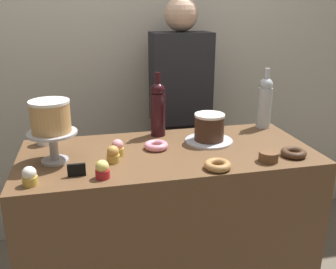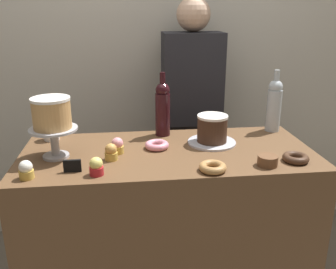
% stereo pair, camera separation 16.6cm
% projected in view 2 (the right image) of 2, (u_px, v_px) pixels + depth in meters
% --- Properties ---
extents(back_wall, '(6.00, 0.05, 2.60)m').
position_uv_depth(back_wall, '(152.00, 46.00, 2.39)').
color(back_wall, '#BCB7A8').
rests_on(back_wall, ground_plane).
extents(display_counter, '(1.34, 0.60, 0.91)m').
position_uv_depth(display_counter, '(168.00, 235.00, 1.84)').
color(display_counter, brown).
rests_on(display_counter, ground_plane).
extents(cake_stand_pedestal, '(0.21, 0.21, 0.14)m').
position_uv_depth(cake_stand_pedestal, '(54.00, 138.00, 1.59)').
color(cake_stand_pedestal, '#B2B2B7').
rests_on(cake_stand_pedestal, display_counter).
extents(white_layer_cake, '(0.16, 0.16, 0.13)m').
position_uv_depth(white_layer_cake, '(52.00, 113.00, 1.56)').
color(white_layer_cake, tan).
rests_on(white_layer_cake, cake_stand_pedestal).
extents(silver_serving_platter, '(0.23, 0.23, 0.01)m').
position_uv_depth(silver_serving_platter, '(212.00, 142.00, 1.79)').
color(silver_serving_platter, silver).
rests_on(silver_serving_platter, display_counter).
extents(chocolate_round_cake, '(0.15, 0.15, 0.13)m').
position_uv_depth(chocolate_round_cake, '(212.00, 128.00, 1.76)').
color(chocolate_round_cake, '#3D2619').
rests_on(chocolate_round_cake, silver_serving_platter).
extents(wine_bottle_clear, '(0.08, 0.08, 0.33)m').
position_uv_depth(wine_bottle_clear, '(274.00, 104.00, 1.93)').
color(wine_bottle_clear, '#B2BCC1').
rests_on(wine_bottle_clear, display_counter).
extents(wine_bottle_dark_red, '(0.08, 0.08, 0.33)m').
position_uv_depth(wine_bottle_dark_red, '(163.00, 108.00, 1.86)').
color(wine_bottle_dark_red, black).
rests_on(wine_bottle_dark_red, display_counter).
extents(cupcake_vanilla, '(0.06, 0.06, 0.07)m').
position_uv_depth(cupcake_vanilla, '(26.00, 170.00, 1.41)').
color(cupcake_vanilla, gold).
rests_on(cupcake_vanilla, display_counter).
extents(cupcake_caramel, '(0.06, 0.06, 0.07)m').
position_uv_depth(cupcake_caramel, '(111.00, 152.00, 1.58)').
color(cupcake_caramel, gold).
rests_on(cupcake_caramel, display_counter).
extents(cupcake_strawberry, '(0.06, 0.06, 0.07)m').
position_uv_depth(cupcake_strawberry, '(117.00, 146.00, 1.66)').
color(cupcake_strawberry, gold).
rests_on(cupcake_strawberry, display_counter).
extents(cupcake_lemon, '(0.06, 0.06, 0.07)m').
position_uv_depth(cupcake_lemon, '(96.00, 167.00, 1.44)').
color(cupcake_lemon, red).
rests_on(cupcake_lemon, display_counter).
extents(donut_chocolate, '(0.11, 0.11, 0.03)m').
position_uv_depth(donut_chocolate, '(296.00, 158.00, 1.57)').
color(donut_chocolate, '#472D1E').
rests_on(donut_chocolate, display_counter).
extents(donut_pink, '(0.11, 0.11, 0.03)m').
position_uv_depth(donut_pink, '(157.00, 145.00, 1.72)').
color(donut_pink, pink).
rests_on(donut_pink, display_counter).
extents(donut_maple, '(0.11, 0.11, 0.03)m').
position_uv_depth(donut_maple, '(213.00, 167.00, 1.48)').
color(donut_maple, '#B27F47').
rests_on(donut_maple, display_counter).
extents(cookie_stack, '(0.08, 0.08, 0.04)m').
position_uv_depth(cookie_stack, '(268.00, 161.00, 1.53)').
color(cookie_stack, brown).
rests_on(cookie_stack, display_counter).
extents(price_sign_chalkboard, '(0.07, 0.01, 0.05)m').
position_uv_depth(price_sign_chalkboard, '(72.00, 166.00, 1.47)').
color(price_sign_chalkboard, black).
rests_on(price_sign_chalkboard, display_counter).
extents(coffee_cup_ceramic, '(0.08, 0.08, 0.08)m').
position_uv_depth(coffee_cup_ceramic, '(51.00, 132.00, 1.82)').
color(coffee_cup_ceramic, white).
rests_on(coffee_cup_ceramic, display_counter).
extents(barista_figure, '(0.36, 0.22, 1.60)m').
position_uv_depth(barista_figure, '(191.00, 123.00, 2.34)').
color(barista_figure, black).
rests_on(barista_figure, ground_plane).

